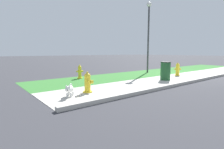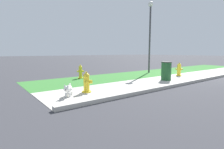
{
  "view_description": "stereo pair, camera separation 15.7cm",
  "coord_description": "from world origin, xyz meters",
  "px_view_note": "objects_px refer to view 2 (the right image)",
  "views": [
    {
      "loc": [
        -10.41,
        -4.99,
        1.38
      ],
      "look_at": [
        -5.69,
        0.91,
        0.4
      ],
      "focal_mm": 28.0,
      "sensor_mm": 36.0,
      "label": 1
    },
    {
      "loc": [
        -10.29,
        -5.09,
        1.38
      ],
      "look_at": [
        -5.69,
        0.91,
        0.4
      ],
      "focal_mm": 28.0,
      "sensor_mm": 36.0,
      "label": 2
    }
  ],
  "objects_px": {
    "fire_hydrant_near_corner": "(179,70)",
    "trash_bin": "(166,71)",
    "fire_hydrant_at_driveway": "(80,72)",
    "small_white_dog": "(68,89)",
    "fire_hydrant_far_end": "(87,83)",
    "street_lamp": "(150,26)"
  },
  "relations": [
    {
      "from": "street_lamp",
      "to": "trash_bin",
      "type": "xyz_separation_m",
      "value": [
        -1.85,
        -2.67,
        -2.58
      ]
    },
    {
      "from": "fire_hydrant_near_corner",
      "to": "small_white_dog",
      "type": "bearing_deg",
      "value": -119.25
    },
    {
      "from": "fire_hydrant_at_driveway",
      "to": "fire_hydrant_far_end",
      "type": "xyz_separation_m",
      "value": [
        -1.32,
        -3.02,
        -0.0
      ]
    },
    {
      "from": "fire_hydrant_at_driveway",
      "to": "fire_hydrant_far_end",
      "type": "bearing_deg",
      "value": -99.2
    },
    {
      "from": "fire_hydrant_at_driveway",
      "to": "fire_hydrant_near_corner",
      "type": "height_order",
      "value": "fire_hydrant_near_corner"
    },
    {
      "from": "fire_hydrant_far_end",
      "to": "small_white_dog",
      "type": "height_order",
      "value": "fire_hydrant_far_end"
    },
    {
      "from": "fire_hydrant_near_corner",
      "to": "small_white_dog",
      "type": "relative_size",
      "value": 1.56
    },
    {
      "from": "fire_hydrant_far_end",
      "to": "fire_hydrant_near_corner",
      "type": "distance_m",
      "value": 6.32
    },
    {
      "from": "fire_hydrant_far_end",
      "to": "fire_hydrant_near_corner",
      "type": "bearing_deg",
      "value": 121.64
    },
    {
      "from": "fire_hydrant_far_end",
      "to": "street_lamp",
      "type": "xyz_separation_m",
      "value": [
        6.21,
        2.6,
        2.7
      ]
    },
    {
      "from": "fire_hydrant_near_corner",
      "to": "trash_bin",
      "type": "bearing_deg",
      "value": -109.39
    },
    {
      "from": "fire_hydrant_at_driveway",
      "to": "fire_hydrant_near_corner",
      "type": "relative_size",
      "value": 0.94
    },
    {
      "from": "fire_hydrant_far_end",
      "to": "trash_bin",
      "type": "distance_m",
      "value": 4.36
    },
    {
      "from": "fire_hydrant_near_corner",
      "to": "fire_hydrant_at_driveway",
      "type": "bearing_deg",
      "value": -151.51
    },
    {
      "from": "trash_bin",
      "to": "street_lamp",
      "type": "bearing_deg",
      "value": 55.27
    },
    {
      "from": "fire_hydrant_far_end",
      "to": "trash_bin",
      "type": "bearing_deg",
      "value": 116.73
    },
    {
      "from": "fire_hydrant_at_driveway",
      "to": "street_lamp",
      "type": "relative_size",
      "value": 0.16
    },
    {
      "from": "fire_hydrant_at_driveway",
      "to": "small_white_dog",
      "type": "relative_size",
      "value": 1.46
    },
    {
      "from": "trash_bin",
      "to": "fire_hydrant_at_driveway",
      "type": "bearing_deg",
      "value": 134.46
    },
    {
      "from": "fire_hydrant_at_driveway",
      "to": "small_white_dog",
      "type": "xyz_separation_m",
      "value": [
        -2.06,
        -3.18,
        -0.1
      ]
    },
    {
      "from": "fire_hydrant_near_corner",
      "to": "fire_hydrant_far_end",
      "type": "bearing_deg",
      "value": -120.1
    },
    {
      "from": "fire_hydrant_near_corner",
      "to": "trash_bin",
      "type": "height_order",
      "value": "trash_bin"
    }
  ]
}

